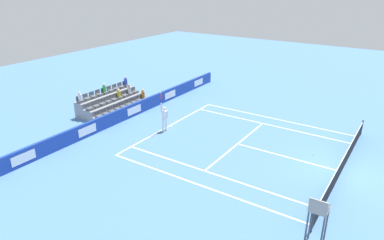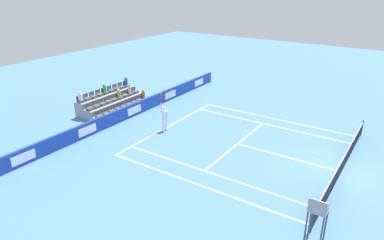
{
  "view_description": "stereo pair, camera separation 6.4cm",
  "coord_description": "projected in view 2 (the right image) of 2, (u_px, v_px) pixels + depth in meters",
  "views": [
    {
      "loc": [
        18.69,
        2.38,
        9.99
      ],
      "look_at": [
        0.46,
        -9.65,
        1.1
      ],
      "focal_mm": 32.74,
      "sensor_mm": 36.0,
      "label": 1
    },
    {
      "loc": [
        18.66,
        2.43,
        9.99
      ],
      "look_at": [
        0.46,
        -9.65,
        1.1
      ],
      "focal_mm": 32.74,
      "sensor_mm": 36.0,
      "label": 2
    }
  ],
  "objects": [
    {
      "name": "line_centre_service",
      "position": [
        285.0,
        157.0,
        21.04
      ],
      "size": [
        0.1,
        6.4,
        0.01
      ],
      "primitive_type": "cube",
      "color": "white",
      "rests_on": "ground"
    },
    {
      "name": "line_doubles_sideline_left",
      "position": [
        198.0,
        185.0,
        18.22
      ],
      "size": [
        0.1,
        11.89,
        0.01
      ],
      "primitive_type": "cube",
      "color": "white",
      "rests_on": "ground"
    },
    {
      "name": "line_doubles_sideline_right",
      "position": [
        275.0,
        119.0,
        26.68
      ],
      "size": [
        0.1,
        11.89,
        0.01
      ],
      "primitive_type": "cube",
      "color": "white",
      "rests_on": "ground"
    },
    {
      "name": "tennis_net",
      "position": [
        343.0,
        164.0,
        19.22
      ],
      "size": [
        11.97,
        0.1,
        1.07
      ],
      "color": "#33383D",
      "rests_on": "ground"
    },
    {
      "name": "tennis_player",
      "position": [
        164.0,
        118.0,
        24.29
      ],
      "size": [
        0.51,
        0.43,
        2.85
      ],
      "color": "white",
      "rests_on": "ground"
    },
    {
      "name": "line_singles_sideline_left",
      "position": [
        211.0,
        173.0,
        19.28
      ],
      "size": [
        0.1,
        11.89,
        0.01
      ],
      "primitive_type": "cube",
      "color": "white",
      "rests_on": "ground"
    },
    {
      "name": "loose_tennis_ball",
      "position": [
        312.0,
        154.0,
        21.3
      ],
      "size": [
        0.07,
        0.07,
        0.07
      ],
      "primitive_type": "sphere",
      "color": "#D1E533",
      "rests_on": "ground"
    },
    {
      "name": "sponsor_barrier",
      "position": [
        133.0,
        110.0,
        27.11
      ],
      "size": [
        23.23,
        0.22,
        1.01
      ],
      "color": "#193899",
      "rests_on": "ground"
    },
    {
      "name": "line_centre_mark",
      "position": [
        171.0,
        126.0,
        25.45
      ],
      "size": [
        0.1,
        0.2,
        0.01
      ],
      "primitive_type": "cube",
      "color": "white",
      "rests_on": "ground"
    },
    {
      "name": "line_service",
      "position": [
        238.0,
        144.0,
        22.68
      ],
      "size": [
        8.23,
        0.1,
        0.01
      ],
      "primitive_type": "cube",
      "color": "white",
      "rests_on": "ground"
    },
    {
      "name": "stadium_stand",
      "position": [
        112.0,
        104.0,
        28.3
      ],
      "size": [
        5.58,
        2.85,
        2.17
      ],
      "color": "gray",
      "rests_on": "ground"
    },
    {
      "name": "umpire_chair",
      "position": [
        317.0,
        215.0,
        13.45
      ],
      "size": [
        0.7,
        0.7,
        2.34
      ],
      "color": "#474C54",
      "rests_on": "ground"
    },
    {
      "name": "line_baseline",
      "position": [
        170.0,
        126.0,
        25.5
      ],
      "size": [
        10.97,
        0.1,
        0.01
      ],
      "primitive_type": "cube",
      "color": "white",
      "rests_on": "ground"
    },
    {
      "name": "ground_plane",
      "position": [
        341.0,
        172.0,
        19.41
      ],
      "size": [
        80.0,
        80.0,
        0.0
      ],
      "primitive_type": "plane",
      "color": "#4C7AB2"
    },
    {
      "name": "line_singles_sideline_right",
      "position": [
        269.0,
        125.0,
        25.63
      ],
      "size": [
        0.1,
        11.89,
        0.01
      ],
      "primitive_type": "cube",
      "color": "white",
      "rests_on": "ground"
    }
  ]
}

